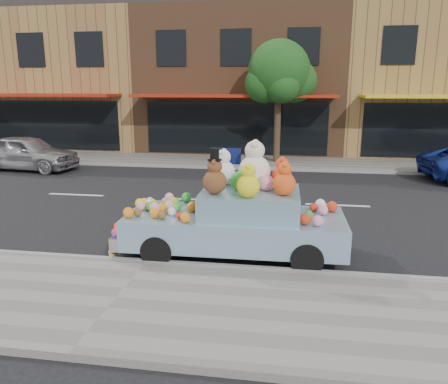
# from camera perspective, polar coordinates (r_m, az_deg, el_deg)

# --- Properties ---
(ground) EXTENTS (120.00, 120.00, 0.00)m
(ground) POSITION_cam_1_polar(r_m,az_deg,el_deg) (13.12, -3.03, -1.03)
(ground) COLOR black
(ground) RESTS_ON ground
(near_sidewalk) EXTENTS (60.00, 3.00, 0.12)m
(near_sidewalk) POSITION_cam_1_polar(r_m,az_deg,el_deg) (7.26, -13.91, -13.61)
(near_sidewalk) COLOR gray
(near_sidewalk) RESTS_ON ground
(far_sidewalk) EXTENTS (60.00, 3.00, 0.12)m
(far_sidewalk) POSITION_cam_1_polar(r_m,az_deg,el_deg) (19.38, 0.91, 4.00)
(far_sidewalk) COLOR gray
(far_sidewalk) RESTS_ON ground
(near_kerb) EXTENTS (60.00, 0.12, 0.13)m
(near_kerb) POSITION_cam_1_polar(r_m,az_deg,el_deg) (8.53, -10.02, -9.11)
(near_kerb) COLOR gray
(near_kerb) RESTS_ON ground
(far_kerb) EXTENTS (60.00, 0.12, 0.13)m
(far_kerb) POSITION_cam_1_polar(r_m,az_deg,el_deg) (17.92, 0.24, 3.21)
(far_kerb) COLOR gray
(far_kerb) RESTS_ON ground
(storefront_left) EXTENTS (10.00, 9.80, 7.30)m
(storefront_left) POSITION_cam_1_polar(r_m,az_deg,el_deg) (27.47, -19.09, 13.66)
(storefront_left) COLOR olive
(storefront_left) RESTS_ON ground
(storefront_mid) EXTENTS (10.00, 9.80, 7.30)m
(storefront_mid) POSITION_cam_1_polar(r_m,az_deg,el_deg) (24.53, 2.78, 14.45)
(storefront_mid) COLOR brown
(storefront_mid) RESTS_ON ground
(storefront_right) EXTENTS (10.00, 9.80, 7.30)m
(storefront_right) POSITION_cam_1_polar(r_m,az_deg,el_deg) (25.47, 26.39, 13.05)
(storefront_right) COLOR olive
(storefront_right) RESTS_ON ground
(street_tree) EXTENTS (3.00, 2.70, 5.22)m
(street_tree) POSITION_cam_1_polar(r_m,az_deg,el_deg) (18.98, 7.26, 14.71)
(street_tree) COLOR #38281C
(street_tree) RESTS_ON ground
(car_silver) EXTENTS (4.29, 2.07, 1.41)m
(car_silver) POSITION_cam_1_polar(r_m,az_deg,el_deg) (19.37, -24.36, 4.71)
(car_silver) COLOR #AEADB2
(car_silver) RESTS_ON ground
(art_car) EXTENTS (4.51, 1.84, 2.29)m
(art_car) POSITION_cam_1_polar(r_m,az_deg,el_deg) (8.72, 1.66, -3.15)
(art_car) COLOR black
(art_car) RESTS_ON ground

